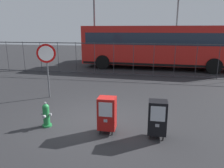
% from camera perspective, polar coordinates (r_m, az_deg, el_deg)
% --- Properties ---
extents(ground_plane, '(60.00, 60.00, 0.00)m').
position_cam_1_polar(ground_plane, '(6.92, -4.26, -9.58)').
color(ground_plane, '#262628').
extents(fire_hydrant, '(0.33, 0.32, 0.75)m').
position_cam_1_polar(fire_hydrant, '(6.68, -17.00, -7.86)').
color(fire_hydrant, '#1E7238').
rests_on(fire_hydrant, ground_plane).
extents(newspaper_box_primary, '(0.48, 0.42, 1.02)m').
position_cam_1_polar(newspaper_box_primary, '(5.80, 11.90, -8.64)').
color(newspaper_box_primary, black).
rests_on(newspaper_box_primary, ground_plane).
extents(newspaper_box_secondary, '(0.48, 0.42, 1.02)m').
position_cam_1_polar(newspaper_box_secondary, '(5.95, -1.33, -7.72)').
color(newspaper_box_secondary, black).
rests_on(newspaper_box_secondary, ground_plane).
extents(stop_sign, '(0.71, 0.31, 2.23)m').
position_cam_1_polar(stop_sign, '(9.16, -16.88, 6.20)').
color(stop_sign, '#4C4F54').
rests_on(stop_sign, ground_plane).
extents(fence_barrier, '(18.03, 0.04, 2.00)m').
position_cam_1_polar(fence_barrier, '(13.15, 3.05, 6.56)').
color(fence_barrier, '#2D2D33').
rests_on(fence_barrier, ground_plane).
extents(bus_near, '(10.62, 3.23, 3.00)m').
position_cam_1_polar(bus_near, '(15.97, 11.75, 10.17)').
color(bus_near, red).
rests_on(bus_near, ground_plane).
extents(bus_far, '(10.51, 2.82, 3.00)m').
position_cam_1_polar(bus_far, '(19.81, 14.59, 10.78)').
color(bus_far, beige).
rests_on(bus_far, ground_plane).
extents(street_light_near_left, '(0.32, 0.32, 7.85)m').
position_cam_1_polar(street_light_near_left, '(20.84, 17.01, 18.48)').
color(street_light_near_left, '#4C4F54').
rests_on(street_light_near_left, ground_plane).
extents(street_light_near_right, '(0.32, 0.32, 6.67)m').
position_cam_1_polar(street_light_near_right, '(17.30, -4.71, 17.95)').
color(street_light_near_right, '#4C4F54').
rests_on(street_light_near_right, ground_plane).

